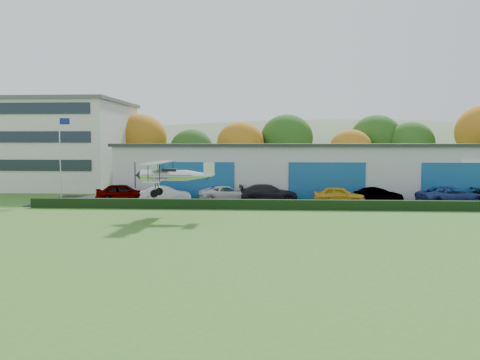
# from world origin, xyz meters

# --- Properties ---
(ground) EXTENTS (300.00, 300.00, 0.00)m
(ground) POSITION_xyz_m (0.00, 0.00, 0.00)
(ground) COLOR #316821
(ground) RESTS_ON ground
(apron) EXTENTS (48.00, 9.00, 0.05)m
(apron) POSITION_xyz_m (3.00, 21.00, 0.03)
(apron) COLOR black
(apron) RESTS_ON ground
(hedge) EXTENTS (46.00, 0.60, 0.80)m
(hedge) POSITION_xyz_m (3.00, 16.20, 0.40)
(hedge) COLOR black
(hedge) RESTS_ON ground
(hangar) EXTENTS (40.60, 12.60, 5.30)m
(hangar) POSITION_xyz_m (5.00, 27.98, 2.66)
(hangar) COLOR #B2B7BC
(hangar) RESTS_ON ground
(office_block) EXTENTS (20.60, 15.60, 10.40)m
(office_block) POSITION_xyz_m (-28.00, 35.00, 5.21)
(office_block) COLOR silver
(office_block) RESTS_ON ground
(flagpole) EXTENTS (1.05, 0.10, 8.00)m
(flagpole) POSITION_xyz_m (-19.88, 22.00, 4.78)
(flagpole) COLOR silver
(flagpole) RESTS_ON ground
(tree_belt) EXTENTS (75.70, 13.22, 10.12)m
(tree_belt) POSITION_xyz_m (0.85, 40.62, 5.61)
(tree_belt) COLOR #3D2614
(tree_belt) RESTS_ON ground
(distant_hills) EXTENTS (430.00, 196.00, 56.00)m
(distant_hills) POSITION_xyz_m (-4.38, 140.00, -13.05)
(distant_hills) COLOR #4C6642
(distant_hills) RESTS_ON ground
(car_0) EXTENTS (5.10, 3.00, 1.63)m
(car_0) POSITION_xyz_m (-13.57, 20.43, 0.86)
(car_0) COLOR gray
(car_0) RESTS_ON apron
(car_1) EXTENTS (4.70, 2.36, 1.48)m
(car_1) POSITION_xyz_m (-9.49, 19.75, 0.79)
(car_1) COLOR silver
(car_1) RESTS_ON apron
(car_2) EXTENTS (5.61, 3.92, 1.42)m
(car_2) POSITION_xyz_m (-4.09, 21.08, 0.76)
(car_2) COLOR silver
(car_2) RESTS_ON apron
(car_3) EXTENTS (5.47, 2.50, 1.55)m
(car_3) POSITION_xyz_m (-0.34, 21.34, 0.83)
(car_3) COLOR black
(car_3) RESTS_ON apron
(car_4) EXTENTS (4.69, 2.61, 1.51)m
(car_4) POSITION_xyz_m (5.90, 19.92, 0.80)
(car_4) COLOR gold
(car_4) RESTS_ON apron
(car_5) EXTENTS (4.26, 1.86, 1.36)m
(car_5) POSITION_xyz_m (9.45, 20.86, 0.73)
(car_5) COLOR gray
(car_5) RESTS_ON apron
(car_6) EXTENTS (6.11, 3.73, 1.58)m
(car_6) POSITION_xyz_m (15.30, 19.55, 0.84)
(car_6) COLOR navy
(car_6) RESTS_ON apron
(biplane) EXTENTS (5.72, 6.50, 2.45)m
(biplane) POSITION_xyz_m (-7.25, 10.94, 3.16)
(biplane) COLOR silver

